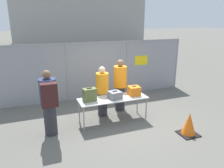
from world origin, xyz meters
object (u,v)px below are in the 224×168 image
object	(u,v)px
traveler_hooded	(49,101)
traffic_cone	(189,125)
suitcase_orange	(134,91)
utility_trailer	(105,73)
security_worker_far	(120,85)
inspection_table	(113,100)
security_worker_near	(102,91)
suitcase_olive	(90,95)
suitcase_grey	(115,95)

from	to	relation	value
traveler_hooded	traffic_cone	distance (m)	3.91
suitcase_orange	utility_trailer	xyz separation A→B (m)	(0.52, 4.40, -0.49)
utility_trailer	traffic_cone	size ratio (longest dim) A/B	6.03
security_worker_far	traffic_cone	xyz separation A→B (m)	(1.12, -2.31, -0.64)
suitcase_orange	traveler_hooded	bearing A→B (deg)	-175.60
security_worker_far	traveler_hooded	bearing A→B (deg)	11.31
inspection_table	traveler_hooded	xyz separation A→B (m)	(-1.92, -0.18, 0.29)
inspection_table	security_worker_near	distance (m)	0.60
suitcase_olive	security_worker_near	bearing A→B (deg)	42.69
suitcase_grey	security_worker_far	size ratio (longest dim) A/B	0.23
inspection_table	security_worker_near	xyz separation A→B (m)	(-0.16, 0.57, 0.14)
suitcase_olive	security_worker_near	size ratio (longest dim) A/B	0.24
suitcase_olive	traffic_cone	size ratio (longest dim) A/B	0.63
suitcase_olive	inspection_table	bearing A→B (deg)	-2.73
security_worker_near	traffic_cone	bearing A→B (deg)	113.56
security_worker_near	suitcase_orange	bearing A→B (deg)	130.82
inspection_table	security_worker_far	bearing A→B (deg)	53.91
suitcase_grey	security_worker_near	distance (m)	0.64
utility_trailer	suitcase_grey	bearing A→B (deg)	-105.13
security_worker_near	traffic_cone	distance (m)	2.85
traveler_hooded	utility_trailer	xyz separation A→B (m)	(3.17, 4.60, -0.58)
security_worker_near	security_worker_far	world-z (taller)	security_worker_far
inspection_table	security_worker_near	bearing A→B (deg)	105.73
traffic_cone	inspection_table	bearing A→B (deg)	137.67
suitcase_olive	suitcase_orange	distance (m)	1.46
inspection_table	utility_trailer	size ratio (longest dim) A/B	0.55
traveler_hooded	traffic_cone	size ratio (longest dim) A/B	2.88
suitcase_olive	security_worker_near	xyz separation A→B (m)	(0.58, 0.53, -0.11)
suitcase_olive	traveler_hooded	size ratio (longest dim) A/B	0.22
traveler_hooded	suitcase_olive	bearing A→B (deg)	23.64
suitcase_olive	security_worker_far	world-z (taller)	security_worker_far
suitcase_grey	traveler_hooded	world-z (taller)	traveler_hooded
security_worker_near	utility_trailer	bearing A→B (deg)	-127.76
traveler_hooded	inspection_table	bearing A→B (deg)	18.70
suitcase_grey	traffic_cone	world-z (taller)	suitcase_grey
security_worker_far	security_worker_near	bearing A→B (deg)	6.36
security_worker_near	security_worker_far	size ratio (longest dim) A/B	0.92
traveler_hooded	security_worker_far	distance (m)	2.66
traveler_hooded	security_worker_near	world-z (taller)	traveler_hooded
suitcase_orange	security_worker_near	distance (m)	1.04
inspection_table	security_worker_far	size ratio (longest dim) A/B	1.18
suitcase_orange	traffic_cone	xyz separation A→B (m)	(0.95, -1.56, -0.63)
suitcase_orange	traveler_hooded	xyz separation A→B (m)	(-2.65, -0.20, 0.09)
traveler_hooded	traffic_cone	world-z (taller)	traveler_hooded
suitcase_grey	utility_trailer	world-z (taller)	suitcase_grey
inspection_table	utility_trailer	bearing A→B (deg)	74.24
security_worker_far	suitcase_orange	bearing A→B (deg)	92.55
suitcase_grey	traveler_hooded	bearing A→B (deg)	-175.92
suitcase_orange	security_worker_far	size ratio (longest dim) A/B	0.20
traveler_hooded	traffic_cone	bearing A→B (deg)	-7.26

